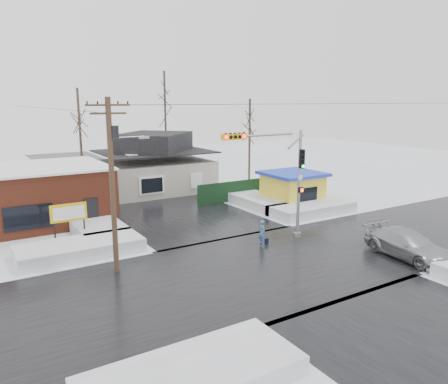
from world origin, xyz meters
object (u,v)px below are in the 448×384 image
marquee_sign (69,214)px  traffic_signal (281,171)px  kiosk (292,189)px  car (408,245)px  utility_pole (113,176)px  pedestrian (262,233)px

marquee_sign → traffic_signal: bearing=-29.7°
kiosk → car: size_ratio=0.86×
traffic_signal → utility_pole: size_ratio=0.78×
traffic_signal → marquee_sign: bearing=150.3°
kiosk → car: kiosk is taller
kiosk → utility_pole: bearing=-159.6°
pedestrian → car: car is taller
kiosk → car: 13.52m
utility_pole → marquee_sign: utility_pole is taller
traffic_signal → kiosk: size_ratio=1.52×
marquee_sign → pedestrian: 12.08m
pedestrian → car: bearing=-131.7°
utility_pole → traffic_signal: bearing=-2.9°
traffic_signal → car: bearing=-55.0°
marquee_sign → car: 20.30m
utility_pole → marquee_sign: (-1.07, 5.99, -3.19)m
marquee_sign → car: (15.77, -12.73, -1.15)m
marquee_sign → car: marquee_sign is taller
car → utility_pole: bearing=160.2°
marquee_sign → utility_pole: bearing=-79.9°
kiosk → pedestrian: (-8.38, -7.00, -0.69)m
kiosk → pedestrian: kiosk is taller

